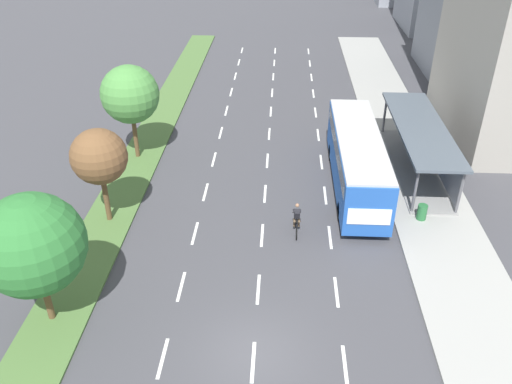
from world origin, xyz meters
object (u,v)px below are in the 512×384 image
object	(u,v)px
trash_bin	(422,212)
median_tree_second	(99,157)
median_tree_nearest	(32,245)
cyclist	(297,220)
median_tree_third	(130,95)
bus	(357,156)
bus_shelter	(423,143)

from	to	relation	value
trash_bin	median_tree_second	bearing A→B (deg)	-177.19
median_tree_nearest	trash_bin	distance (m)	19.12
cyclist	median_tree_third	xyz separation A→B (m)	(-10.27, 7.90, 3.56)
bus	median_tree_third	world-z (taller)	median_tree_third
bus	median_tree_second	xyz separation A→B (m)	(-13.49, -4.23, 1.79)
bus	median_tree_nearest	bearing A→B (deg)	-140.02
cyclist	trash_bin	distance (m)	6.84
bus_shelter	median_tree_nearest	distance (m)	22.87
bus_shelter	median_tree_third	xyz separation A→B (m)	(-18.04, 0.76, 2.49)
bus_shelter	median_tree_second	distance (m)	19.05
bus	median_tree_second	distance (m)	14.25
cyclist	median_tree_third	size ratio (longest dim) A/B	0.30
bus	cyclist	size ratio (longest dim) A/B	6.20
median_tree_nearest	trash_bin	xyz separation A→B (m)	(16.98, 8.14, -3.31)
median_tree_second	trash_bin	world-z (taller)	median_tree_second
bus_shelter	median_tree_second	xyz separation A→B (m)	(-17.77, -6.56, 1.99)
median_tree_nearest	median_tree_third	xyz separation A→B (m)	(0.02, 14.65, 0.47)
cyclist	median_tree_third	world-z (taller)	median_tree_third
median_tree_third	median_tree_nearest	bearing A→B (deg)	-90.08
bus_shelter	median_tree_nearest	xyz separation A→B (m)	(-18.06, -13.89, 2.01)
median_tree_second	trash_bin	bearing A→B (deg)	2.81
trash_bin	median_tree_nearest	bearing A→B (deg)	-154.38
trash_bin	median_tree_third	bearing A→B (deg)	159.02
median_tree_third	bus	bearing A→B (deg)	-12.66
bus_shelter	trash_bin	size ratio (longest dim) A/B	13.17
bus	cyclist	distance (m)	6.08
cyclist	median_tree_second	bearing A→B (deg)	176.68
median_tree_second	trash_bin	xyz separation A→B (m)	(16.69, 0.82, -3.28)
median_tree_nearest	trash_bin	size ratio (longest dim) A/B	6.85
trash_bin	bus_shelter	bearing A→B (deg)	79.36
bus	median_tree_nearest	xyz separation A→B (m)	(-13.78, -11.55, 1.81)
median_tree_third	trash_bin	size ratio (longest dim) A/B	7.12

